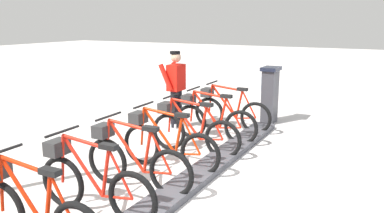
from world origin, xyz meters
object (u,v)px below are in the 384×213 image
Objects in this scene: payment_kiosk at (270,94)px; worker_near_rack at (176,86)px; bike_docked_2 at (191,130)px; bike_docked_4 at (133,160)px; bike_docked_6 at (32,212)px; bike_docked_0 at (229,111)px; bike_docked_1 at (212,119)px; bike_docked_5 at (91,182)px; bike_docked_3 at (166,143)px.

payment_kiosk is 2.17m from worker_near_rack.
bike_docked_2 and bike_docked_4 have the same top height.
bike_docked_2 is 1.00× the size of bike_docked_6.
bike_docked_1 is at bearing 90.00° from bike_docked_0.
payment_kiosk is 1.20m from bike_docked_0.
bike_docked_2 and bike_docked_5 have the same top height.
bike_docked_5 is (0.00, 0.84, 0.00)m from bike_docked_4.
bike_docked_1 and bike_docked_6 have the same top height.
bike_docked_2 is at bearing -90.00° from bike_docked_3.
bike_docked_5 is 1.04× the size of worker_near_rack.
bike_docked_1 and bike_docked_2 have the same top height.
worker_near_rack reaches higher than bike_docked_5.
bike_docked_4 and bike_docked_5 have the same top height.
bike_docked_1 is at bearing -90.00° from bike_docked_5.
bike_docked_0 is at bearing -90.00° from bike_docked_2.
worker_near_rack is (1.12, -3.92, 0.48)m from bike_docked_5.
worker_near_rack is (1.12, 0.30, 0.48)m from bike_docked_0.
bike_docked_3 is 1.00× the size of bike_docked_5.
bike_docked_0 is at bearing 61.04° from payment_kiosk.
payment_kiosk is 3.62m from bike_docked_3.
payment_kiosk reaches higher than bike_docked_2.
payment_kiosk is 0.74× the size of bike_docked_1.
bike_docked_1 is at bearing 73.06° from payment_kiosk.
bike_docked_0 is 4.22m from bike_docked_5.
bike_docked_4 is at bearing -90.00° from bike_docked_5.
payment_kiosk reaches higher than bike_docked_0.
bike_docked_0 is 1.00× the size of bike_docked_3.
payment_kiosk reaches higher than bike_docked_4.
bike_docked_5 is (0.00, 4.22, 0.00)m from bike_docked_0.
bike_docked_3 is at bearing -90.00° from bike_docked_5.
bike_docked_0 is 0.84m from bike_docked_1.
bike_docked_3 is 2.53m from bike_docked_6.
bike_docked_6 is at bearing 90.00° from bike_docked_1.
payment_kiosk is 0.74× the size of bike_docked_3.
bike_docked_6 is at bearing 103.23° from worker_near_rack.
bike_docked_1 is 1.00× the size of bike_docked_4.
worker_near_rack is at bearing 14.87° from bike_docked_0.
bike_docked_6 is at bearing 90.00° from bike_docked_0.
bike_docked_1 is 1.69m from bike_docked_3.
worker_near_rack reaches higher than bike_docked_6.
bike_docked_5 is at bearing 90.00° from bike_docked_0.
payment_kiosk is 0.74× the size of bike_docked_4.
bike_docked_2 is at bearing 128.86° from worker_near_rack.
bike_docked_3 is (0.57, 3.56, -0.24)m from payment_kiosk.
bike_docked_0 is 1.00× the size of bike_docked_5.
bike_docked_6 is (0.00, 5.06, 0.00)m from bike_docked_0.
worker_near_rack is (1.12, -4.76, 0.48)m from bike_docked_6.
bike_docked_0 is at bearing -90.00° from bike_docked_6.
bike_docked_0 and bike_docked_4 have the same top height.
bike_docked_3 is (0.00, 0.84, 0.00)m from bike_docked_2.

